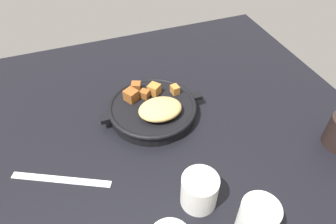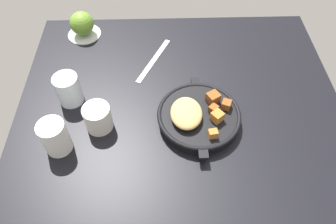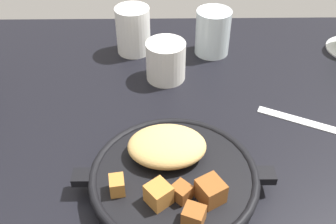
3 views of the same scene
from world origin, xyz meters
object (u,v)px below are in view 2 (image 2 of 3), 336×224
white_creamer_pitcher (55,137)px  red_apple (82,23)px  ceramic_mug_white (98,118)px  butter_knife (154,60)px  water_glass_tall (68,89)px  cast_iron_skillet (198,116)px

white_creamer_pitcher → red_apple: bearing=-0.4°
ceramic_mug_white → white_creamer_pitcher: (-6.45, 9.73, 1.07)cm
butter_knife → white_creamer_pitcher: 40.43cm
ceramic_mug_white → water_glass_tall: water_glass_tall is taller
cast_iron_skillet → water_glass_tall: bearing=76.2°
cast_iron_skillet → red_apple: (38.63, 36.08, 2.18)cm
butter_knife → white_creamer_pitcher: (-31.94, 24.37, 4.57)cm
red_apple → white_creamer_pitcher: bearing=179.6°
red_apple → water_glass_tall: 29.89cm
ceramic_mug_white → red_apple: bearing=13.5°
red_apple → white_creamer_pitcher: white_creamer_pitcher is taller
red_apple → butter_knife: size_ratio=0.37×
ceramic_mug_white → white_creamer_pitcher: white_creamer_pitcher is taller
cast_iron_skillet → butter_knife: 27.59cm
white_creamer_pitcher → butter_knife: bearing=-37.3°
cast_iron_skillet → water_glass_tall: water_glass_tall is taller
butter_knife → water_glass_tall: size_ratio=2.39×
cast_iron_skillet → white_creamer_pitcher: white_creamer_pitcher is taller
cast_iron_skillet → white_creamer_pitcher: 37.14cm
white_creamer_pitcher → water_glass_tall: (15.94, -0.66, -0.18)cm
ceramic_mug_white → water_glass_tall: bearing=43.7°
red_apple → ceramic_mug_white: (-39.38, -9.45, -0.92)cm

